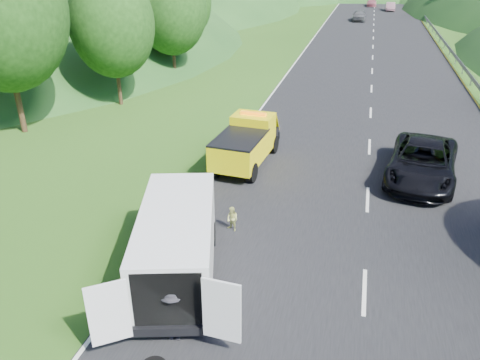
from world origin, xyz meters
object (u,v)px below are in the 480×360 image
(woman, at_px, (194,226))
(child, at_px, (232,230))
(worker, at_px, (175,338))
(suitcase, at_px, (169,202))
(passing_suv, at_px, (419,179))
(white_van, at_px, (178,239))
(tow_truck, at_px, (247,142))

(woman, distance_m, child, 1.47)
(woman, distance_m, worker, 5.65)
(child, xyz_separation_m, suitcase, (-2.86, 0.93, 0.29))
(woman, bearing_deg, suitcase, 32.15)
(worker, bearing_deg, suitcase, 103.96)
(woman, height_order, suitcase, woman)
(woman, height_order, worker, woman)
(child, xyz_separation_m, passing_suv, (6.94, 6.27, 0.00))
(white_van, distance_m, suitcase, 4.46)
(tow_truck, relative_size, suitcase, 9.29)
(woman, relative_size, child, 1.83)
(worker, height_order, passing_suv, passing_suv)
(woman, height_order, passing_suv, woman)
(child, height_order, passing_suv, passing_suv)
(white_van, xyz_separation_m, woman, (-0.58, 2.90, -1.33))
(white_van, distance_m, woman, 3.24)
(worker, distance_m, suitcase, 7.03)
(suitcase, xyz_separation_m, passing_suv, (9.80, 5.34, -0.29))
(woman, xyz_separation_m, passing_suv, (8.42, 6.30, 0.00))
(white_van, xyz_separation_m, child, (0.89, 2.93, -1.33))
(woman, bearing_deg, passing_suv, -76.24)
(white_van, height_order, suitcase, white_van)
(suitcase, relative_size, passing_suv, 0.10)
(white_van, xyz_separation_m, worker, (0.86, -2.57, -1.33))
(tow_truck, distance_m, white_van, 8.94)
(worker, distance_m, passing_suv, 13.68)
(tow_truck, xyz_separation_m, suitcase, (-1.89, -5.08, -0.81))
(white_van, bearing_deg, tow_truck, 73.95)
(white_van, distance_m, worker, 3.02)
(child, height_order, suitcase, suitcase)
(tow_truck, distance_m, suitcase, 5.48)
(tow_truck, relative_size, passing_suv, 0.90)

